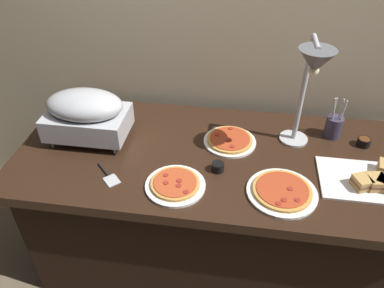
{
  "coord_description": "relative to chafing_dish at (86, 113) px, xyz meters",
  "views": [
    {
      "loc": [
        0.1,
        -1.39,
        1.87
      ],
      "look_at": [
        -0.11,
        0.0,
        0.81
      ],
      "focal_mm": 35.04,
      "sensor_mm": 36.0,
      "label": 1
    }
  ],
  "objects": [
    {
      "name": "ground_plane",
      "position": [
        0.63,
        -0.04,
        -0.91
      ],
      "size": [
        8.0,
        8.0,
        0.0
      ],
      "primitive_type": "plane",
      "color": "brown"
    },
    {
      "name": "back_wall",
      "position": [
        0.63,
        0.46,
        0.29
      ],
      "size": [
        4.4,
        0.04,
        2.4
      ],
      "primitive_type": "cube",
      "color": "#C6B593",
      "rests_on": "ground_plane"
    },
    {
      "name": "buffet_table",
      "position": [
        0.63,
        -0.04,
        -0.52
      ],
      "size": [
        1.9,
        0.84,
        0.76
      ],
      "color": "black",
      "rests_on": "ground_plane"
    },
    {
      "name": "chafing_dish",
      "position": [
        0.0,
        0.0,
        0.0
      ],
      "size": [
        0.39,
        0.25,
        0.26
      ],
      "color": "#B7BABF",
      "rests_on": "buffet_table"
    },
    {
      "name": "heat_lamp",
      "position": [
        1.01,
        0.02,
        0.28
      ],
      "size": [
        0.15,
        0.29,
        0.55
      ],
      "color": "#B7BABF",
      "rests_on": "buffet_table"
    },
    {
      "name": "pizza_plate_front",
      "position": [
        0.49,
        -0.28,
        -0.13
      ],
      "size": [
        0.26,
        0.26,
        0.03
      ],
      "color": "white",
      "rests_on": "buffet_table"
    },
    {
      "name": "pizza_plate_center",
      "position": [
        0.94,
        -0.26,
        -0.13
      ],
      "size": [
        0.3,
        0.3,
        0.03
      ],
      "color": "white",
      "rests_on": "buffet_table"
    },
    {
      "name": "pizza_plate_raised_stand",
      "position": [
        0.69,
        0.07,
        -0.13
      ],
      "size": [
        0.26,
        0.26,
        0.03
      ],
      "color": "white",
      "rests_on": "buffet_table"
    },
    {
      "name": "sandwich_platter",
      "position": [
        1.32,
        -0.14,
        -0.13
      ],
      "size": [
        0.37,
        0.27,
        0.06
      ],
      "color": "white",
      "rests_on": "buffet_table"
    },
    {
      "name": "sauce_cup_near",
      "position": [
        0.66,
        -0.15,
        -0.12
      ],
      "size": [
        0.06,
        0.06,
        0.04
      ],
      "color": "black",
      "rests_on": "buffet_table"
    },
    {
      "name": "sauce_cup_far",
      "position": [
        1.34,
        0.14,
        -0.12
      ],
      "size": [
        0.06,
        0.06,
        0.04
      ],
      "color": "black",
      "rests_on": "buffet_table"
    },
    {
      "name": "utensil_holder",
      "position": [
        1.2,
        0.2,
        -0.09
      ],
      "size": [
        0.08,
        0.08,
        0.23
      ],
      "color": "#383347",
      "rests_on": "buffet_table"
    },
    {
      "name": "serving_spatula",
      "position": [
        0.18,
        -0.26,
        -0.14
      ],
      "size": [
        0.14,
        0.15,
        0.01
      ],
      "color": "#B7BABF",
      "rests_on": "buffet_table"
    }
  ]
}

